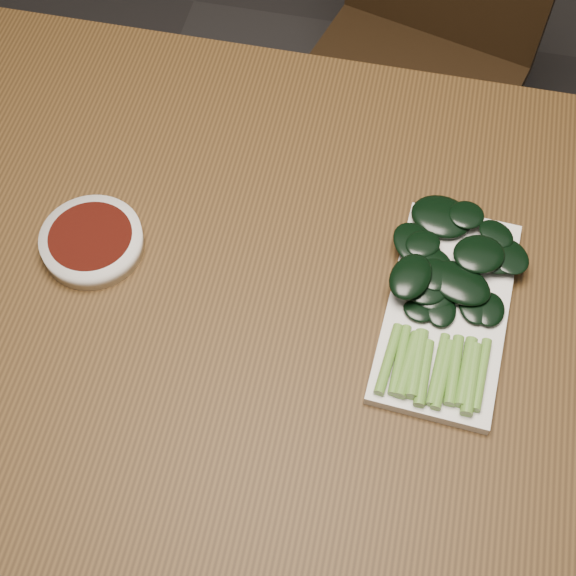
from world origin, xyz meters
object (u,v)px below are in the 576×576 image
(chair_far, at_px, (419,52))
(table, at_px, (281,323))
(gai_lan, at_px, (446,286))
(serving_plate, at_px, (447,310))
(sauce_bowl, at_px, (92,241))

(chair_far, bearing_deg, table, -83.18)
(chair_far, relative_size, gai_lan, 3.08)
(serving_plate, distance_m, gai_lan, 0.03)
(sauce_bowl, height_order, serving_plate, sauce_bowl)
(table, relative_size, sauce_bowl, 11.38)
(chair_far, height_order, gai_lan, chair_far)
(table, distance_m, chair_far, 0.76)
(chair_far, relative_size, serving_plate, 3.16)
(chair_far, distance_m, serving_plate, 0.77)
(table, bearing_deg, serving_plate, 4.66)
(table, distance_m, gai_lan, 0.21)
(chair_far, bearing_deg, sauce_bowl, -100.65)
(sauce_bowl, bearing_deg, serving_plate, -0.09)
(serving_plate, relative_size, gai_lan, 0.97)
(sauce_bowl, bearing_deg, table, -3.99)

